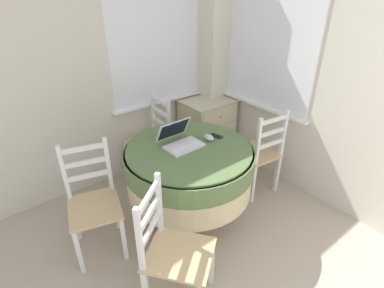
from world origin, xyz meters
name	(u,v)px	position (x,y,z in m)	size (l,w,h in m)	color
corner_room_shell	(240,81)	(1.07, 2.00, 1.28)	(4.11, 5.05, 2.55)	beige
round_dining_table	(189,166)	(0.63, 2.12, 0.58)	(1.12, 1.12, 0.76)	#4C3D2D
laptop	(180,140)	(0.60, 2.21, 0.81)	(0.32, 0.31, 0.20)	silver
computer_mouse	(209,138)	(0.85, 2.12, 0.79)	(0.07, 0.10, 0.05)	silver
cell_phone	(216,136)	(0.95, 2.13, 0.77)	(0.08, 0.13, 0.01)	black
dining_chair_near_back_window	(151,141)	(0.73, 2.94, 0.45)	(0.44, 0.40, 0.93)	tan
dining_chair_near_right_window	(258,154)	(1.45, 2.03, 0.45)	(0.43, 0.46, 0.93)	tan
dining_chair_camera_near	(173,252)	(0.05, 1.54, 0.45)	(0.57, 0.57, 0.93)	tan
dining_chair_left_flank	(94,203)	(-0.17, 2.32, 0.45)	(0.49, 0.51, 0.93)	tan
corner_cabinet	(207,128)	(1.53, 2.92, 0.37)	(0.59, 0.49, 0.74)	beige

